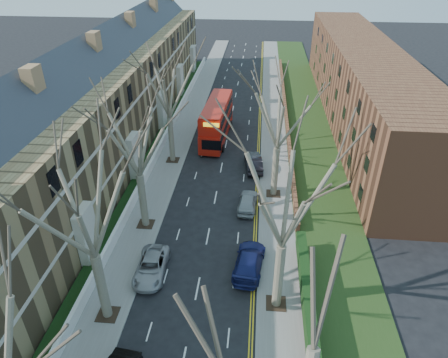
# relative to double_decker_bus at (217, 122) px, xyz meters

# --- Properties ---
(pavement_left) EXTENTS (3.00, 102.00, 0.12)m
(pavement_left) POSITION_rel_double_decker_bus_xyz_m (-4.69, 4.53, -2.24)
(pavement_left) COLOR slate
(pavement_left) RESTS_ON ground
(pavement_right) EXTENTS (3.00, 102.00, 0.12)m
(pavement_right) POSITION_rel_double_decker_bus_xyz_m (7.31, 4.53, -2.24)
(pavement_right) COLOR slate
(pavement_right) RESTS_ON ground
(terrace_left) EXTENTS (9.70, 78.00, 13.60)m
(terrace_left) POSITION_rel_double_decker_bus_xyz_m (-12.33, -3.47, 3.23)
(terrace_left) COLOR brown
(terrace_left) RESTS_ON ground
(flats_right) EXTENTS (13.97, 54.00, 10.00)m
(flats_right) POSITION_rel_double_decker_bus_xyz_m (18.78, 8.53, 2.68)
(flats_right) COLOR brown
(flats_right) RESTS_ON ground
(front_wall_left) EXTENTS (0.30, 78.00, 1.00)m
(front_wall_left) POSITION_rel_double_decker_bus_xyz_m (-6.34, -3.47, -1.68)
(front_wall_left) COLOR white
(front_wall_left) RESTS_ON ground
(grass_verge_right) EXTENTS (6.00, 102.00, 0.06)m
(grass_verge_right) POSITION_rel_double_decker_bus_xyz_m (11.81, 4.53, -2.15)
(grass_verge_right) COLOR #233D16
(grass_verge_right) RESTS_ON ground
(tree_left_mid) EXTENTS (10.50, 10.50, 14.71)m
(tree_left_mid) POSITION_rel_double_decker_bus_xyz_m (-4.39, -28.47, 7.25)
(tree_left_mid) COLOR brown
(tree_left_mid) RESTS_ON ground
(tree_left_far) EXTENTS (10.15, 10.15, 14.22)m
(tree_left_far) POSITION_rel_double_decker_bus_xyz_m (-4.39, -18.47, 6.94)
(tree_left_far) COLOR brown
(tree_left_far) RESTS_ON ground
(tree_left_dist) EXTENTS (10.50, 10.50, 14.71)m
(tree_left_dist) POSITION_rel_double_decker_bus_xyz_m (-4.39, -6.47, 7.26)
(tree_left_dist) COLOR brown
(tree_left_dist) RESTS_ON ground
(tree_right_mid) EXTENTS (10.50, 10.50, 14.71)m
(tree_right_mid) POSITION_rel_double_decker_bus_xyz_m (7.01, -26.47, 7.25)
(tree_right_mid) COLOR brown
(tree_right_mid) RESTS_ON ground
(tree_right_far) EXTENTS (10.15, 10.15, 14.22)m
(tree_right_far) POSITION_rel_double_decker_bus_xyz_m (7.01, -12.47, 6.94)
(tree_right_far) COLOR brown
(tree_right_far) RESTS_ON ground
(double_decker_bus) EXTENTS (3.30, 11.32, 4.67)m
(double_decker_bus) POSITION_rel_double_decker_bus_xyz_m (0.00, 0.00, 0.00)
(double_decker_bus) COLOR #AA160C
(double_decker_bus) RESTS_ON ground
(car_left_far) EXTENTS (2.35, 4.83, 1.32)m
(car_left_far) POSITION_rel_double_decker_bus_xyz_m (-2.39, -24.25, -1.64)
(car_left_far) COLOR #98999D
(car_left_far) RESTS_ON ground
(car_right_near) EXTENTS (2.69, 5.39, 1.51)m
(car_right_near) POSITION_rel_double_decker_bus_xyz_m (4.99, -23.05, -1.55)
(car_right_near) COLOR navy
(car_right_near) RESTS_ON ground
(car_right_mid) EXTENTS (1.97, 4.31, 1.43)m
(car_right_mid) POSITION_rel_double_decker_bus_xyz_m (4.53, -14.98, -1.59)
(car_right_mid) COLOR #919699
(car_right_mid) RESTS_ON ground
(car_right_far) EXTENTS (2.31, 4.99, 1.58)m
(car_right_far) POSITION_rel_double_decker_bus_xyz_m (4.85, -7.32, -1.51)
(car_right_far) COLOR black
(car_right_far) RESTS_ON ground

